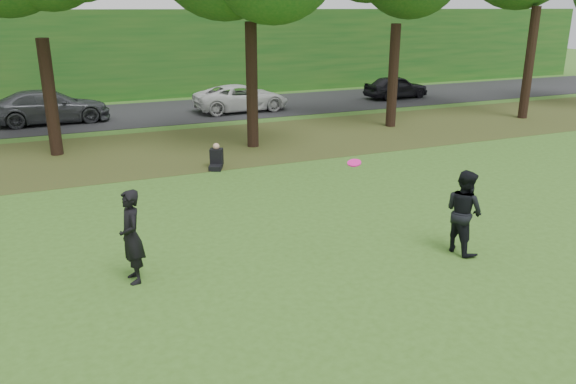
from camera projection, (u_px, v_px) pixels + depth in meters
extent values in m
plane|color=#375C1D|center=(276.00, 327.00, 9.42)|extent=(120.00, 120.00, 0.00)
cube|color=#50401C|center=(145.00, 152.00, 20.78)|extent=(60.00, 7.00, 0.01)
cube|color=black|center=(118.00, 116.00, 27.76)|extent=(70.00, 7.00, 0.02)
cube|color=#175018|center=(100.00, 55.00, 32.22)|extent=(70.00, 3.00, 5.00)
imported|color=black|center=(131.00, 237.00, 10.74)|extent=(0.50, 0.71, 1.86)
imported|color=black|center=(464.00, 212.00, 12.07)|extent=(0.78, 0.96, 1.85)
imported|color=#404248|center=(50.00, 107.00, 25.73)|extent=(5.27, 2.30, 1.51)
imported|color=silver|center=(241.00, 98.00, 28.75)|extent=(4.92, 2.43, 1.34)
imported|color=black|center=(396.00, 87.00, 32.83)|extent=(3.95, 1.80, 1.32)
cylinder|color=#F5148E|center=(354.00, 163.00, 10.84)|extent=(0.34, 0.33, 0.13)
cube|color=black|center=(216.00, 167.00, 18.53)|extent=(0.60, 0.68, 0.16)
cube|color=black|center=(217.00, 157.00, 18.71)|extent=(0.52, 0.48, 0.56)
sphere|color=tan|center=(216.00, 146.00, 18.60)|extent=(0.22, 0.22, 0.22)
cylinder|color=black|center=(50.00, 98.00, 19.80)|extent=(0.44, 0.44, 4.12)
cylinder|color=black|center=(252.00, 86.00, 20.93)|extent=(0.44, 0.44, 4.62)
cylinder|color=black|center=(393.00, 76.00, 24.61)|extent=(0.44, 0.44, 4.45)
cylinder|color=black|center=(529.00, 64.00, 26.41)|extent=(0.44, 0.44, 5.17)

